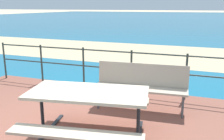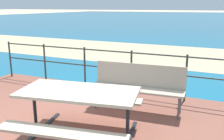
# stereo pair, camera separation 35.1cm
# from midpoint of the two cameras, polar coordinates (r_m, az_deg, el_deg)

# --- Properties ---
(ground_plane) EXTENTS (240.00, 240.00, 0.00)m
(ground_plane) POSITION_cam_midpoint_polar(r_m,az_deg,el_deg) (4.08, -12.82, -15.13)
(ground_plane) COLOR beige
(patio_paving) EXTENTS (6.40, 5.20, 0.06)m
(patio_paving) POSITION_cam_midpoint_polar(r_m,az_deg,el_deg) (4.06, -12.85, -14.76)
(patio_paving) COLOR brown
(patio_paving) RESTS_ON ground
(sea_water) EXTENTS (90.00, 90.00, 0.01)m
(sea_water) POSITION_cam_midpoint_polar(r_m,az_deg,el_deg) (42.92, 20.87, 10.81)
(sea_water) COLOR #196B8E
(sea_water) RESTS_ON ground
(beach_strip) EXTENTS (54.09, 6.02, 0.01)m
(beach_strip) POSITION_cam_midpoint_polar(r_m,az_deg,el_deg) (10.89, 11.53, 3.62)
(beach_strip) COLOR tan
(beach_strip) RESTS_ON ground
(picnic_table) EXTENTS (1.88, 1.73, 0.77)m
(picnic_table) POSITION_cam_midpoint_polar(r_m,az_deg,el_deg) (3.59, -4.79, -7.47)
(picnic_table) COLOR #BCAD93
(picnic_table) RESTS_ON patio_paving
(park_bench) EXTENTS (1.75, 0.53, 0.87)m
(park_bench) POSITION_cam_midpoint_polar(r_m,az_deg,el_deg) (4.74, 8.08, -2.97)
(park_bench) COLOR tan
(park_bench) RESTS_ON patio_paving
(railing_fence) EXTENTS (5.94, 0.04, 0.98)m
(railing_fence) POSITION_cam_midpoint_polar(r_m,az_deg,el_deg) (5.76, 0.60, 1.28)
(railing_fence) COLOR #2D3833
(railing_fence) RESTS_ON patio_paving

